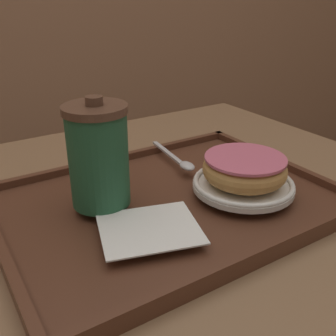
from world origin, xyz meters
TOP-DOWN VIEW (x-y plane):
  - cafe_table at (0.00, 0.00)m, footprint 0.94×0.79m
  - serving_tray at (0.02, -0.01)m, footprint 0.48×0.35m
  - napkin_paper at (-0.05, -0.08)m, footprint 0.15×0.13m
  - coffee_cup_front at (-0.07, 0.01)m, footprint 0.08×0.08m
  - plate_with_chocolate_donut at (0.12, -0.06)m, footprint 0.15×0.15m
  - donut_chocolate_glazed at (0.12, -0.06)m, footprint 0.12×0.12m
  - spoon at (0.09, 0.06)m, footprint 0.03×0.15m

SIDE VIEW (x-z plane):
  - cafe_table at x=0.00m, z-range 0.20..0.95m
  - serving_tray at x=0.02m, z-range 0.74..0.77m
  - napkin_paper at x=-0.05m, z-range 0.77..0.77m
  - spoon at x=0.09m, z-range 0.77..0.78m
  - plate_with_chocolate_donut at x=0.12m, z-range 0.77..0.79m
  - donut_chocolate_glazed at x=0.12m, z-range 0.79..0.82m
  - coffee_cup_front at x=-0.07m, z-range 0.77..0.92m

